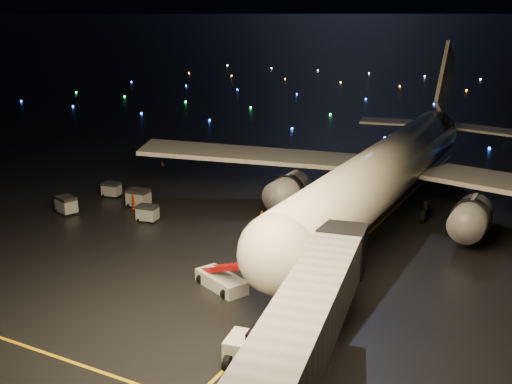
% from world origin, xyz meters
% --- Properties ---
extents(lane_centre, '(0.25, 80.00, 0.02)m').
position_xyz_m(lane_centre, '(12.00, 15.00, 0.01)').
color(lane_centre, '#CBA10A').
rests_on(lane_centre, ground).
extents(airliner, '(56.83, 54.05, 15.93)m').
position_xyz_m(airliner, '(11.73, 27.36, 7.96)').
color(airliner, white).
rests_on(airliner, ground).
extents(pushback_tug, '(4.62, 2.94, 2.05)m').
position_xyz_m(pushback_tug, '(13.51, -4.51, 1.03)').
color(pushback_tug, silver).
rests_on(pushback_tug, ground).
extents(belt_loader, '(6.86, 4.43, 3.25)m').
position_xyz_m(belt_loader, '(5.99, 3.21, 1.62)').
color(belt_loader, silver).
rests_on(belt_loader, ground).
extents(crew_c, '(0.90, 0.99, 1.62)m').
position_xyz_m(crew_c, '(-12.02, 15.20, 0.81)').
color(crew_c, '#FF5C02').
rests_on(crew_c, ground).
extents(safety_cone_0, '(0.50, 0.50, 0.49)m').
position_xyz_m(safety_cone_0, '(6.10, 18.28, 0.25)').
color(safety_cone_0, '#EF5500').
rests_on(safety_cone_0, ground).
extents(safety_cone_1, '(0.60, 0.60, 0.52)m').
position_xyz_m(safety_cone_1, '(2.89, 25.67, 0.26)').
color(safety_cone_1, '#EF5500').
rests_on(safety_cone_1, ground).
extents(safety_cone_2, '(0.50, 0.50, 0.45)m').
position_xyz_m(safety_cone_2, '(0.60, 20.01, 0.23)').
color(safety_cone_2, '#EF5500').
rests_on(safety_cone_2, ground).
extents(safety_cone_3, '(0.56, 0.56, 0.55)m').
position_xyz_m(safety_cone_3, '(-20.39, 31.72, 0.28)').
color(safety_cone_3, '#EF5500').
rests_on(safety_cone_3, ground).
extents(taxiway_lights, '(164.00, 92.00, 0.36)m').
position_xyz_m(taxiway_lights, '(0.00, 106.00, 0.18)').
color(taxiway_lights, black).
rests_on(taxiway_lights, ground).
extents(baggage_cart_0, '(2.13, 1.66, 1.64)m').
position_xyz_m(baggage_cart_0, '(-8.32, 12.81, 0.82)').
color(baggage_cart_0, gray).
rests_on(baggage_cart_0, ground).
extents(baggage_cart_1, '(2.37, 1.77, 1.90)m').
position_xyz_m(baggage_cart_1, '(-11.99, 16.07, 0.95)').
color(baggage_cart_1, gray).
rests_on(baggage_cart_1, ground).
extents(baggage_cart_2, '(2.45, 2.05, 1.79)m').
position_xyz_m(baggage_cart_2, '(-17.07, 10.82, 0.89)').
color(baggage_cart_2, gray).
rests_on(baggage_cart_2, ground).
extents(baggage_cart_3, '(2.06, 1.59, 1.59)m').
position_xyz_m(baggage_cart_3, '(-16.94, 17.58, 0.80)').
color(baggage_cart_3, gray).
rests_on(baggage_cart_3, ground).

